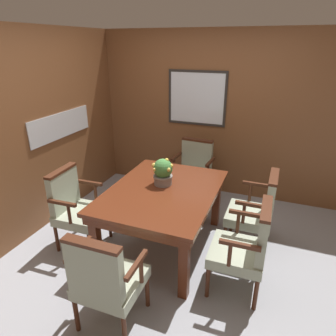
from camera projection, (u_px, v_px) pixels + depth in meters
ground_plane at (166, 250)px, 3.52m from camera, size 14.00×14.00×0.00m
wall_back at (208, 115)px, 4.56m from camera, size 7.20×0.08×2.45m
wall_left at (34, 134)px, 3.62m from camera, size 0.08×7.20×2.45m
dining_table at (163, 197)px, 3.37m from camera, size 1.16×1.54×0.74m
chair_head_near at (106, 278)px, 2.40m from camera, size 0.57×0.51×0.95m
chair_left_near at (75, 206)px, 3.46m from camera, size 0.52×0.58×0.95m
chair_right_near at (246, 245)px, 2.78m from camera, size 0.51×0.57×0.95m
chair_head_far at (193, 170)px, 4.44m from camera, size 0.59×0.54×0.95m
chair_right_far at (257, 209)px, 3.40m from camera, size 0.50×0.56×0.95m
potted_plant at (163, 172)px, 3.40m from camera, size 0.24×0.22×0.31m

